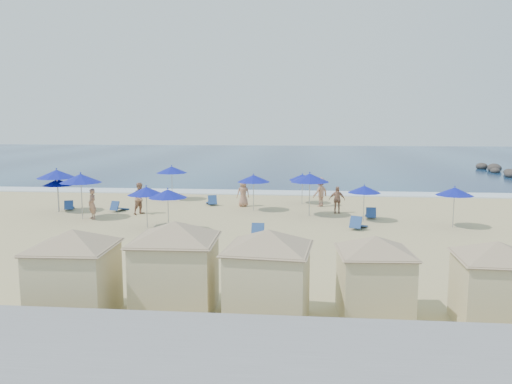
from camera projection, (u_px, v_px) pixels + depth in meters
The scene contains 32 objects.
ground at pixel (239, 239), 23.41m from camera, with size 160.00×160.00×0.00m, color tan.
ocean at pixel (285, 158), 77.63m from camera, with size 160.00×80.00×0.06m, color #0D244C.
surf_line at pixel (265, 193), 38.69m from camera, with size 160.00×2.50×0.08m, color white.
seawall at pixel (153, 362), 10.02m from camera, with size 160.00×6.10×1.22m.
trash_bin at pixel (269, 248), 20.25m from camera, with size 0.77×0.77×0.77m, color black.
cabana_0 at pixel (74, 263), 13.75m from camera, with size 4.45×4.45×2.80m.
cabana_1 at pixel (175, 256), 14.09m from camera, with size 4.73×4.73×2.97m.
cabana_2 at pixel (268, 264), 13.45m from camera, with size 4.54×4.54×2.86m.
cabana_3 at pixel (375, 266), 13.80m from camera, with size 4.10×4.10×2.58m.
cabana_4 at pixel (496, 274), 13.12m from camera, with size 4.14×4.14×2.60m.
umbrella_0 at pixel (58, 182), 30.55m from camera, with size 1.82×1.82×2.07m.
umbrella_1 at pixel (81, 178), 28.08m from camera, with size 2.34×2.34×2.67m.
umbrella_2 at pixel (57, 174), 30.27m from camera, with size 2.37×2.37×2.70m.
umbrella_3 at pixel (146, 191), 25.74m from camera, with size 1.96×1.96×2.23m.
umbrella_4 at pixel (172, 170), 35.03m from camera, with size 2.17×2.17×2.47m.
umbrella_5 at pixel (254, 178), 30.65m from camera, with size 2.05×2.05×2.33m.
umbrella_6 at pixel (168, 194), 24.76m from camera, with size 1.96×1.96×2.23m.
umbrella_7 at pixel (310, 178), 28.89m from camera, with size 2.29×2.29×2.60m.
umbrella_8 at pixel (302, 177), 33.44m from camera, with size 1.82×1.82×2.07m.
umbrella_9 at pixel (364, 189), 27.40m from camera, with size 1.82×1.82×2.07m.
umbrella_10 at pixel (455, 191), 25.72m from camera, with size 1.93×1.93×2.20m.
beach_chair_0 at pixel (69, 207), 31.13m from camera, with size 0.93×1.31×0.66m.
beach_chair_1 at pixel (118, 207), 30.74m from camera, with size 0.90×1.35×0.68m.
beach_chair_2 at pixel (212, 201), 33.04m from camera, with size 0.96×1.41×0.71m.
beach_chair_3 at pixel (259, 232), 23.83m from camera, with size 0.64×1.37×0.75m.
beach_chair_4 at pixel (358, 224), 25.58m from camera, with size 1.08×1.46×0.73m.
beach_chair_5 at pixel (371, 214), 28.46m from camera, with size 0.63×1.28×0.69m.
beachgoer_0 at pixel (92, 204), 28.23m from camera, with size 0.63×0.41×1.73m, color #A5745B.
beachgoer_1 at pixel (141, 198), 29.70m from camera, with size 0.92×0.72×1.90m, color #A5745B.
beachgoer_2 at pixel (337, 200), 30.05m from camera, with size 0.96×0.40×1.63m, color #A5745B.
beachgoer_3 at pixel (320, 192), 32.50m from camera, with size 1.22×0.70×1.89m, color #A5745B.
beachgoer_4 at pixel (243, 193), 32.43m from camera, with size 0.85×0.55×1.74m, color #A5745B.
Camera 1 is at (2.98, -22.70, 5.43)m, focal length 35.00 mm.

